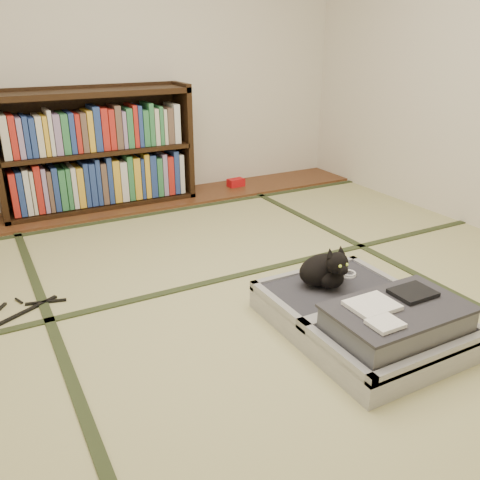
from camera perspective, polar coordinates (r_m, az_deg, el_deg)
name	(u,v)px	position (r m, az deg, el deg)	size (l,w,h in m)	color
floor	(264,308)	(2.66, 2.67, -7.69)	(4.50, 4.50, 0.00)	#C5C283
wood_strip	(141,203)	(4.35, -11.02, 4.14)	(4.00, 0.50, 0.02)	brown
red_item	(236,183)	(4.70, -0.47, 6.47)	(0.15, 0.09, 0.07)	red
tatami_borders	(221,272)	(3.04, -2.12, -3.56)	(4.00, 4.50, 0.01)	#2D381E
bookcase	(97,153)	(4.23, -15.73, 9.40)	(1.51, 0.35, 0.97)	black
suitcase	(366,318)	(2.47, 13.96, -8.47)	(0.68, 0.91, 0.27)	#ABABB0
cat	(326,270)	(2.59, 9.63, -3.33)	(0.30, 0.31, 0.25)	black
cable_coil	(348,274)	(2.76, 11.99, -3.76)	(0.09, 0.09, 0.02)	white
hanger	(22,310)	(2.86, -23.32, -7.23)	(0.41, 0.29, 0.01)	black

